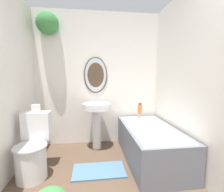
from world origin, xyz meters
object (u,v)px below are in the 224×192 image
pedestal_sink (97,116)px  shampoo_bottle (140,109)px  toilet (33,150)px  bathtub (150,142)px  toilet_paper_roll (36,108)px

pedestal_sink → shampoo_bottle: 0.80m
toilet → pedestal_sink: (0.82, 0.68, 0.25)m
bathtub → toilet_paper_roll: (-1.60, -0.00, 0.56)m
toilet → bathtub: 1.61m
toilet → toilet_paper_roll: toilet_paper_roll is taller
pedestal_sink → bathtub: 0.97m
toilet → pedestal_sink: bearing=39.6°
pedestal_sink → bathtub: (0.78, -0.49, -0.32)m
toilet → pedestal_sink: pedestal_sink is taller
pedestal_sink → toilet_paper_roll: 0.99m
toilet → shampoo_bottle: (1.61, 0.76, 0.33)m
toilet → bathtub: bearing=6.8°
shampoo_bottle → bathtub: bearing=-91.3°
shampoo_bottle → toilet_paper_roll: 1.72m
pedestal_sink → toilet_paper_roll: bearing=-149.0°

